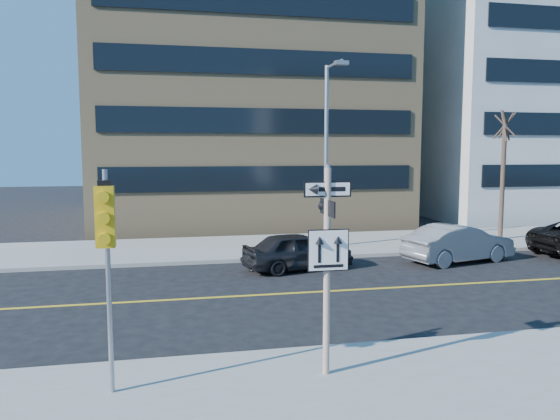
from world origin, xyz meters
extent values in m
plane|color=black|center=(0.00, 0.00, 0.00)|extent=(120.00, 120.00, 0.00)
cylinder|color=silver|center=(0.00, -2.50, 2.15)|extent=(0.13, 0.13, 4.00)
cylinder|color=gray|center=(0.00, -2.50, 4.18)|extent=(0.10, 0.10, 0.06)
cube|color=black|center=(0.00, -2.50, 3.75)|extent=(0.92, 0.03, 0.30)
cube|color=black|center=(0.00, -2.50, 3.40)|extent=(0.03, 0.92, 0.30)
cube|color=white|center=(0.00, -2.58, 2.60)|extent=(0.80, 0.03, 0.80)
cylinder|color=gray|center=(-4.00, -2.50, 2.15)|extent=(0.09, 0.09, 4.00)
cube|color=gold|center=(-4.00, -2.70, 3.35)|extent=(0.32, 0.22, 1.05)
sphere|color=#8C0705|center=(-4.00, -2.82, 3.70)|extent=(0.17, 0.17, 0.17)
sphere|color=black|center=(-4.00, -2.82, 3.35)|extent=(0.17, 0.17, 0.17)
sphere|color=black|center=(-4.00, -2.82, 3.00)|extent=(0.17, 0.17, 0.17)
imported|color=black|center=(1.83, 7.30, 0.72)|extent=(2.49, 4.45, 1.43)
imported|color=slate|center=(8.47, 7.35, 0.76)|extent=(2.67, 4.88, 1.53)
cylinder|color=gray|center=(4.00, 11.00, 4.15)|extent=(0.18, 0.18, 8.00)
cylinder|color=gray|center=(4.00, 10.00, 8.05)|extent=(0.10, 2.20, 0.10)
cube|color=gray|center=(4.00, 9.00, 7.95)|extent=(0.55, 0.30, 0.16)
cylinder|color=#34261F|center=(13.00, 11.30, 3.05)|extent=(0.22, 0.22, 5.80)
cube|color=tan|center=(2.00, 25.00, 9.00)|extent=(18.00, 18.00, 18.00)
cube|color=#ABAEB1|center=(24.00, 24.00, 7.50)|extent=(20.00, 16.00, 15.00)
camera|label=1|loc=(-2.97, -12.31, 4.48)|focal=35.00mm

